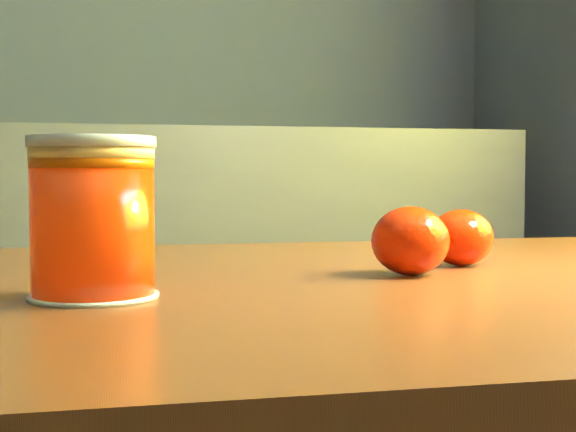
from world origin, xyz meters
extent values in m
cube|color=brown|center=(0.81, 0.14, 0.70)|extent=(0.97, 0.69, 0.04)
cylinder|color=#EE2E04|center=(0.62, 0.07, 0.76)|extent=(0.08, 0.08, 0.09)
cylinder|color=#FFCA68|center=(0.62, 0.07, 0.81)|extent=(0.08, 0.08, 0.01)
cylinder|color=silver|center=(0.62, 0.07, 0.82)|extent=(0.09, 0.09, 0.01)
ellipsoid|color=red|center=(0.88, 0.14, 0.74)|extent=(0.08, 0.08, 0.06)
ellipsoid|color=red|center=(0.95, 0.19, 0.74)|extent=(0.06, 0.06, 0.05)
camera|label=1|loc=(0.62, -0.49, 0.80)|focal=50.00mm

